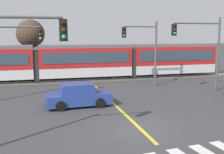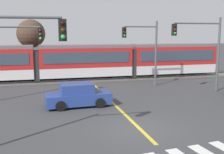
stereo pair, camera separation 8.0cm
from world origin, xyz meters
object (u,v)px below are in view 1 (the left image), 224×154
at_px(traffic_light_far_right, 145,44).
at_px(bare_tree_west, 30,34).
at_px(sedan_crossing, 78,96).
at_px(light_rail_tram, 85,60).
at_px(traffic_light_near_left, 8,57).
at_px(traffic_light_mid_right, 203,43).
at_px(traffic_light_mid_left, 3,48).

height_order(traffic_light_far_right, bare_tree_west, bare_tree_west).
bearing_deg(bare_tree_west, sedan_crossing, -77.97).
xyz_separation_m(light_rail_tram, traffic_light_near_left, (-5.64, -15.97, 1.79)).
bearing_deg(traffic_light_mid_right, bare_tree_west, 135.94).
relative_size(traffic_light_mid_right, bare_tree_west, 0.96).
bearing_deg(bare_tree_west, traffic_light_near_left, -90.91).
distance_m(traffic_light_mid_left, bare_tree_west, 12.93).
relative_size(light_rail_tram, sedan_crossing, 6.51).
bearing_deg(traffic_light_far_right, traffic_light_mid_right, -44.46).
bearing_deg(light_rail_tram, traffic_light_near_left, -109.44).
distance_m(traffic_light_mid_left, traffic_light_near_left, 8.54).
height_order(light_rail_tram, sedan_crossing, light_rail_tram).
xyz_separation_m(light_rail_tram, bare_tree_west, (-5.30, 5.31, 2.60)).
height_order(sedan_crossing, traffic_light_near_left, traffic_light_near_left).
bearing_deg(traffic_light_far_right, bare_tree_west, 136.09).
bearing_deg(traffic_light_near_left, light_rail_tram, 70.56).
bearing_deg(traffic_light_near_left, traffic_light_mid_right, 30.54).
bearing_deg(traffic_light_mid_right, sedan_crossing, -168.90).
bearing_deg(traffic_light_mid_right, light_rail_tram, 136.61).
bearing_deg(light_rail_tram, traffic_light_mid_right, -43.39).
distance_m(light_rail_tram, traffic_light_mid_right, 11.49).
height_order(traffic_light_mid_left, bare_tree_west, bare_tree_west).
distance_m(traffic_light_mid_right, traffic_light_far_right, 5.03).
xyz_separation_m(light_rail_tram, sedan_crossing, (-2.07, -9.81, -1.35)).
bearing_deg(light_rail_tram, traffic_light_far_right, -42.54).
height_order(traffic_light_mid_right, traffic_light_near_left, traffic_light_mid_right).
height_order(light_rail_tram, traffic_light_mid_left, traffic_light_mid_left).
bearing_deg(sedan_crossing, traffic_light_near_left, -120.03).
height_order(traffic_light_mid_right, bare_tree_west, bare_tree_west).
relative_size(traffic_light_mid_left, traffic_light_far_right, 0.95).
bearing_deg(traffic_light_near_left, traffic_light_mid_left, 97.72).
relative_size(sedan_crossing, traffic_light_near_left, 0.75).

